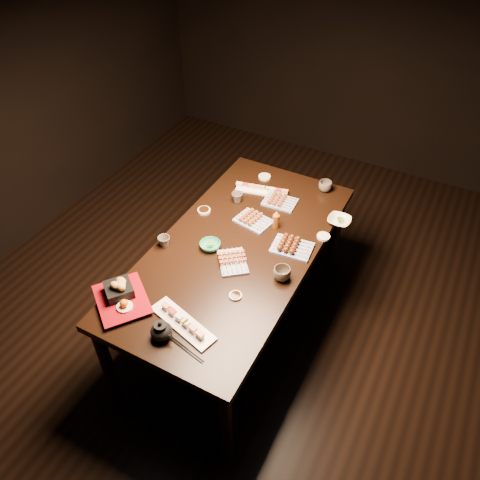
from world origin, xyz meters
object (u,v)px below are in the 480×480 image
at_px(dining_table, 236,289).
at_px(edamame_bowl_green, 210,245).
at_px(condiment_bottle, 276,219).
at_px(teacup_far_right, 325,186).
at_px(sushi_platter_near, 183,321).
at_px(sushi_platter_far, 262,189).
at_px(teacup_near_left, 164,241).
at_px(teapot, 161,330).
at_px(tempura_tray, 121,295).
at_px(yakitori_plate_right, 233,260).
at_px(teacup_mid_right, 282,274).
at_px(yakitori_plate_left, 280,200).
at_px(edamame_bowl_cream, 339,221).
at_px(teacup_far_left, 237,197).
at_px(yakitori_plate_center, 253,218).

height_order(dining_table, edamame_bowl_green, edamame_bowl_green).
bearing_deg(condiment_bottle, teacup_far_right, 74.93).
distance_m(sushi_platter_near, sushi_platter_far, 1.23).
bearing_deg(sushi_platter_far, teacup_near_left, 58.25).
bearing_deg(teapot, tempura_tray, 175.79).
bearing_deg(yakitori_plate_right, teacup_far_right, 127.92).
relative_size(teacup_near_left, teacup_mid_right, 0.74).
bearing_deg(teapot, dining_table, 99.33).
bearing_deg(yakitori_plate_right, teacup_mid_right, 55.70).
bearing_deg(edamame_bowl_green, yakitori_plate_right, -15.33).
relative_size(yakitori_plate_left, teacup_mid_right, 2.18).
xyz_separation_m(sushi_platter_near, edamame_bowl_cream, (0.44, 1.14, -0.01)).
distance_m(yakitori_plate_left, edamame_bowl_green, 0.63).
relative_size(teacup_mid_right, teacup_far_left, 1.33).
height_order(teacup_near_left, condiment_bottle, condiment_bottle).
relative_size(sushi_platter_near, yakitori_plate_left, 1.85).
relative_size(dining_table, condiment_bottle, 13.90).
bearing_deg(sushi_platter_near, condiment_bottle, 99.40).
bearing_deg(teacup_far_left, sushi_platter_near, -76.99).
distance_m(yakitori_plate_right, teapot, 0.62).
relative_size(dining_table, tempura_tray, 5.62).
bearing_deg(dining_table, sushi_platter_far, 115.48).
relative_size(sushi_platter_far, teapot, 2.76).
height_order(edamame_bowl_cream, teapot, teapot).
relative_size(dining_table, edamame_bowl_green, 14.29).
xyz_separation_m(dining_table, edamame_bowl_cream, (0.47, 0.51, 0.39)).
bearing_deg(yakitori_plate_left, edamame_bowl_green, -110.97).
relative_size(dining_table, yakitori_plate_center, 8.11).
distance_m(yakitori_plate_center, teacup_far_right, 0.61).
distance_m(yakitori_plate_center, yakitori_plate_right, 0.39).
xyz_separation_m(sushi_platter_near, yakitori_plate_left, (0.02, 1.16, 0.00)).
distance_m(dining_table, edamame_bowl_cream, 0.80).
distance_m(dining_table, yakitori_plate_left, 0.66).
xyz_separation_m(yakitori_plate_left, edamame_bowl_cream, (0.42, -0.01, -0.01)).
bearing_deg(teacup_far_left, yakitori_plate_right, -64.41).
bearing_deg(teacup_far_right, sushi_platter_far, -150.92).
relative_size(teacup_near_left, teacup_far_left, 0.99).
bearing_deg(teapot, edamame_bowl_green, 110.68).
height_order(yakitori_plate_center, teacup_near_left, teacup_near_left).
bearing_deg(teacup_far_right, edamame_bowl_cream, -54.71).
height_order(sushi_platter_far, yakitori_plate_center, yakitori_plate_center).
height_order(yakitori_plate_center, edamame_bowl_cream, yakitori_plate_center).
distance_m(yakitori_plate_right, teacup_mid_right, 0.30).
distance_m(sushi_platter_near, teacup_far_right, 1.45).
bearing_deg(tempura_tray, teacup_mid_right, 76.25).
bearing_deg(edamame_bowl_cream, sushi_platter_near, -111.11).
bearing_deg(tempura_tray, teacup_far_right, 104.53).
bearing_deg(teacup_near_left, yakitori_plate_center, 50.36).
bearing_deg(tempura_tray, teapot, 22.11).
distance_m(sushi_platter_far, yakitori_plate_center, 0.34).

